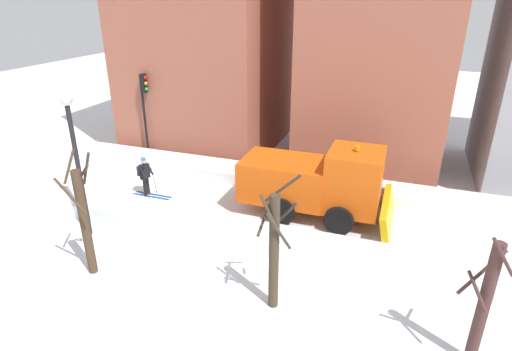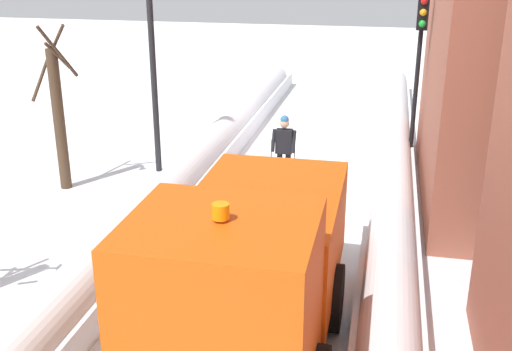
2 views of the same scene
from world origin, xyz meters
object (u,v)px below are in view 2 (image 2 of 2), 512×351
Objects in this scene: plow_truck at (248,273)px; skier at (284,146)px; bare_tree_near at (58,115)px; traffic_light_pole at (420,50)px; street_lamp at (152,49)px.

plow_truck is 3.31× the size of skier.
bare_tree_near reaches higher than skier.
skier is at bearing -84.24° from plow_truck.
skier is 0.39× the size of traffic_light_pole.
skier is 4.21m from street_lamp.
plow_truck reaches higher than skier.
plow_truck is 7.50m from skier.
street_lamp is (4.26, -7.62, 1.84)m from plow_truck.
traffic_light_pole is at bearing -104.91° from plow_truck.
street_lamp is at bearing -137.86° from bare_tree_near.
plow_truck is at bearing 75.09° from traffic_light_pole.
skier is 0.44× the size of bare_tree_near.
street_lamp reaches higher than bare_tree_near.
plow_truck is 8.54m from bare_tree_near.
plow_truck is 1.28× the size of traffic_light_pole.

